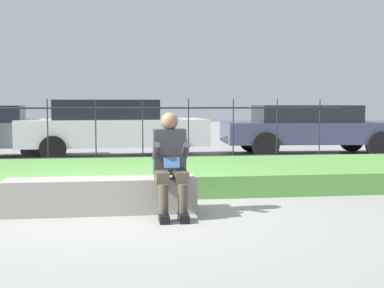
# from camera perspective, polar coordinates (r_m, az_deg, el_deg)

# --- Properties ---
(ground_plane) EXTENTS (60.00, 60.00, 0.00)m
(ground_plane) POSITION_cam_1_polar(r_m,az_deg,el_deg) (6.63, -7.48, -7.21)
(ground_plane) COLOR gray
(stone_bench) EXTENTS (2.29, 0.47, 0.42)m
(stone_bench) POSITION_cam_1_polar(r_m,az_deg,el_deg) (6.60, -9.66, -5.65)
(stone_bench) COLOR gray
(stone_bench) RESTS_ON ground_plane
(person_seated_reader) EXTENTS (0.42, 0.73, 1.22)m
(person_seated_reader) POSITION_cam_1_polar(r_m,az_deg,el_deg) (6.30, -2.33, -1.75)
(person_seated_reader) COLOR black
(person_seated_reader) RESTS_ON ground_plane
(grass_berm) EXTENTS (10.96, 2.81, 0.31)m
(grass_berm) POSITION_cam_1_polar(r_m,az_deg,el_deg) (8.68, -7.64, -3.41)
(grass_berm) COLOR #569342
(grass_berm) RESTS_ON ground_plane
(iron_fence) EXTENTS (8.96, 0.03, 1.40)m
(iron_fence) POSITION_cam_1_polar(r_m,az_deg,el_deg) (10.38, -7.75, 1.11)
(iron_fence) COLOR #232326
(iron_fence) RESTS_ON ground_plane
(car_parked_right) EXTENTS (4.61, 2.22, 1.27)m
(car_parked_right) POSITION_cam_1_polar(r_m,az_deg,el_deg) (13.97, 12.49, 1.71)
(car_parked_right) COLOR #383D56
(car_parked_right) RESTS_ON ground_plane
(car_parked_center) EXTENTS (4.58, 2.10, 1.40)m
(car_parked_center) POSITION_cam_1_polar(r_m,az_deg,el_deg) (13.16, -8.63, 1.81)
(car_parked_center) COLOR silver
(car_parked_center) RESTS_ON ground_plane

